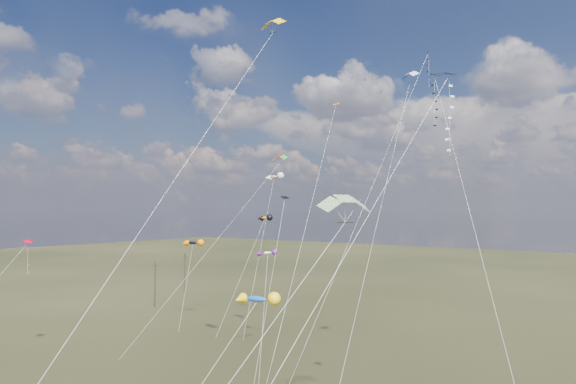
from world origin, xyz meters
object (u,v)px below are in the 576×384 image
Objects in this scene: utility_pole_far at (185,273)px; novelty_black_orange at (193,243)px; diamond_black_high at (439,115)px; utility_pole_near at (155,284)px; parafoil_yellow at (272,22)px.

novelty_black_orange is at bearing -39.56° from utility_pole_far.
diamond_black_high is (63.31, -25.60, 21.77)m from utility_pole_far.
utility_pole_far is (-8.00, 14.00, 0.00)m from utility_pole_near.
parafoil_yellow is (-11.73, -10.36, 8.29)m from diamond_black_high.
parafoil_yellow is 40.83m from novelty_black_orange.
novelty_black_orange reaches higher than utility_pole_near.
novelty_black_orange is (-41.13, 7.28, -13.90)m from diamond_black_high.
parafoil_yellow reaches higher than novelty_black_orange.
parafoil_yellow is (43.58, -21.96, 30.05)m from utility_pole_near.
diamond_black_high is at bearing 41.45° from parafoil_yellow.
utility_pole_far is at bearing 119.74° from utility_pole_near.
diamond_black_high is 17.71m from parafoil_yellow.
diamond_black_high is 0.86× the size of parafoil_yellow.
utility_pole_far is at bearing 157.98° from diamond_black_high.
parafoil_yellow is (51.58, -35.96, 30.05)m from utility_pole_far.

